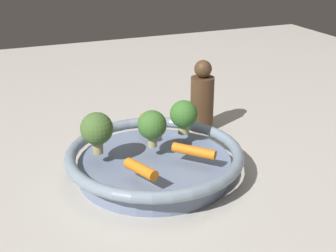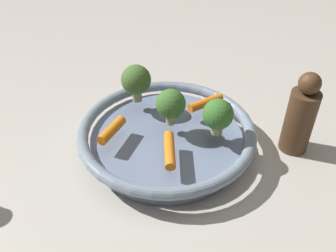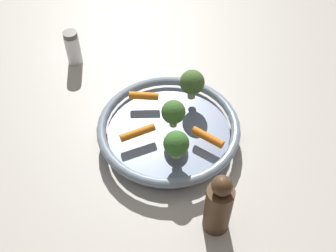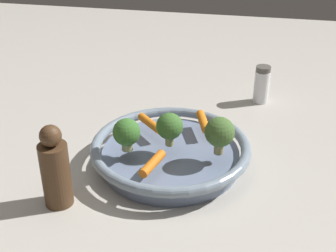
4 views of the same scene
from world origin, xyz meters
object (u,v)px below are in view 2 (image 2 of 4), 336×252
object	(u,v)px
broccoli_floret_mid	(171,104)
broccoli_floret_large	(218,115)
baby_carrot_center	(170,150)
pepper_mill	(300,117)
broccoli_floret_edge	(136,80)
baby_carrot_back	(206,103)
serving_bowl	(167,136)
baby_carrot_near_rim	(112,130)

from	to	relation	value
broccoli_floret_mid	broccoli_floret_large	world-z (taller)	broccoli_floret_mid
baby_carrot_center	pepper_mill	bearing A→B (deg)	60.31
broccoli_floret_mid	broccoli_floret_edge	distance (m)	0.09
baby_carrot_back	broccoli_floret_mid	world-z (taller)	broccoli_floret_mid
serving_bowl	broccoli_floret_large	size ratio (longest dim) A/B	4.90
serving_bowl	pepper_mill	distance (m)	0.21
serving_bowl	broccoli_floret_edge	world-z (taller)	broccoli_floret_edge
serving_bowl	baby_carrot_center	world-z (taller)	baby_carrot_center
baby_carrot_near_rim	broccoli_floret_large	xyz separation A→B (m)	(0.12, 0.11, 0.03)
baby_carrot_center	broccoli_floret_large	xyz separation A→B (m)	(0.02, 0.09, 0.03)
baby_carrot_near_rim	broccoli_floret_edge	world-z (taller)	broccoli_floret_edge
broccoli_floret_edge	pepper_mill	bearing A→B (deg)	26.88
serving_bowl	broccoli_floret_large	xyz separation A→B (m)	(0.07, 0.04, 0.06)
broccoli_floret_edge	baby_carrot_near_rim	bearing A→B (deg)	-67.19
baby_carrot_center	pepper_mill	distance (m)	0.22
pepper_mill	baby_carrot_center	bearing A→B (deg)	-119.69
baby_carrot_back	baby_carrot_center	bearing A→B (deg)	-75.38
baby_carrot_center	broccoli_floret_mid	distance (m)	0.08
broccoli_floret_mid	pepper_mill	xyz separation A→B (m)	(0.15, 0.13, -0.02)
pepper_mill	serving_bowl	bearing A→B (deg)	-137.45
baby_carrot_near_rim	broccoli_floret_mid	world-z (taller)	broccoli_floret_mid
broccoli_floret_large	pepper_mill	distance (m)	0.14
broccoli_floret_large	broccoli_floret_edge	bearing A→B (deg)	-172.85
broccoli_floret_edge	pepper_mill	size ratio (longest dim) A/B	0.47
baby_carrot_near_rim	serving_bowl	bearing A→B (deg)	55.91
baby_carrot_center	broccoli_floret_edge	xyz separation A→B (m)	(-0.13, 0.07, 0.03)
broccoli_floret_mid	broccoli_floret_edge	xyz separation A→B (m)	(-0.09, 0.01, 0.00)
baby_carrot_near_rim	baby_carrot_back	xyz separation A→B (m)	(0.06, 0.16, -0.00)
baby_carrot_back	baby_carrot_center	world-z (taller)	same
baby_carrot_near_rim	broccoli_floret_large	world-z (taller)	broccoli_floret_large
serving_bowl	broccoli_floret_mid	bearing A→B (deg)	91.63
baby_carrot_back	baby_carrot_near_rim	bearing A→B (deg)	-111.73
baby_carrot_back	pepper_mill	bearing A→B (deg)	22.43
serving_bowl	baby_carrot_center	xyz separation A→B (m)	(0.05, -0.05, 0.03)
pepper_mill	baby_carrot_near_rim	bearing A→B (deg)	-133.56
broccoli_floret_large	baby_carrot_center	bearing A→B (deg)	-103.82
baby_carrot_center	broccoli_floret_large	world-z (taller)	broccoli_floret_large
serving_bowl	baby_carrot_center	distance (m)	0.07
baby_carrot_center	baby_carrot_back	bearing A→B (deg)	104.62
baby_carrot_back	broccoli_floret_edge	bearing A→B (deg)	-147.40
broccoli_floret_large	broccoli_floret_edge	distance (m)	0.16
baby_carrot_back	broccoli_floret_edge	distance (m)	0.12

